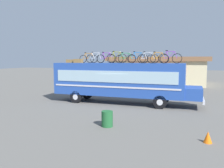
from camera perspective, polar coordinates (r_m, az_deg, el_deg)
ground_plane at (r=18.49m, az=1.41°, el=-4.81°), size 120.00×120.00×0.00m
bus at (r=18.16m, az=2.03°, el=1.08°), size 11.73×2.43×3.25m
luggage_bag_1 at (r=19.97m, az=-10.29°, el=5.70°), size 0.73×0.50×0.28m
luggage_bag_2 at (r=19.38m, az=-8.50°, el=5.78°), size 0.72×0.43×0.33m
rooftop_bicycle_1 at (r=19.44m, az=-5.98°, el=6.42°), size 1.66×0.44×0.88m
rooftop_bicycle_2 at (r=18.65m, az=-4.23°, el=6.47°), size 1.63×0.44×0.90m
rooftop_bicycle_3 at (r=18.79m, az=-1.46°, el=6.50°), size 1.71×0.44×0.91m
rooftop_bicycle_4 at (r=18.49m, az=1.15°, el=6.57°), size 1.72×0.44×0.97m
rooftop_bicycle_5 at (r=17.98m, az=3.44°, el=6.44°), size 1.68×0.44×0.86m
rooftop_bicycle_6 at (r=18.03m, az=6.46°, el=6.48°), size 1.68×0.44×0.93m
rooftop_bicycle_7 at (r=17.76m, az=9.03°, el=6.42°), size 1.69×0.44×0.90m
rooftop_bicycle_8 at (r=17.26m, az=11.47°, el=6.35°), size 1.63×0.44×0.88m
rooftop_bicycle_9 at (r=17.39m, az=14.45°, el=6.38°), size 1.71×0.44×0.97m
roadside_building at (r=34.71m, az=11.76°, el=3.57°), size 13.83×9.21×3.86m
trash_bin at (r=12.12m, az=-1.23°, el=-8.77°), size 0.60×0.60×0.83m
traffic_cone at (r=10.74m, az=23.01°, el=-12.24°), size 0.36×0.36×0.49m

